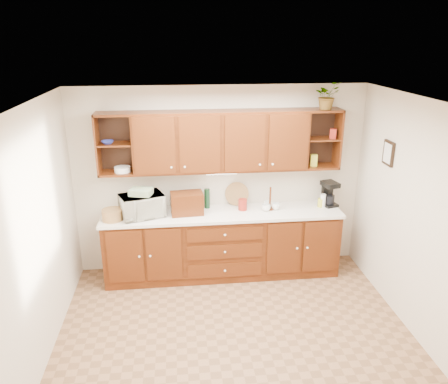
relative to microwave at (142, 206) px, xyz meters
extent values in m
plane|color=#8A6040|center=(1.07, -1.42, -1.09)|extent=(4.00, 4.00, 0.00)
plane|color=white|center=(1.07, -1.42, 1.51)|extent=(4.00, 4.00, 0.00)
plane|color=beige|center=(1.07, 0.33, 0.21)|extent=(4.00, 0.00, 4.00)
plane|color=beige|center=(-0.93, -1.42, 0.21)|extent=(0.00, 3.50, 3.50)
plane|color=beige|center=(3.07, -1.42, 0.21)|extent=(0.00, 3.50, 3.50)
cube|color=#341605|center=(1.07, 0.03, -0.64)|extent=(3.20, 0.60, 0.90)
cube|color=silver|center=(1.07, 0.02, -0.17)|extent=(3.24, 0.64, 0.04)
cube|color=#341605|center=(1.07, 0.16, 0.80)|extent=(2.30, 0.33, 0.80)
cube|color=black|center=(-0.31, 0.32, 0.80)|extent=(0.45, 0.02, 0.80)
cube|color=black|center=(2.44, 0.32, 0.80)|extent=(0.45, 0.02, 0.80)
cube|color=#341605|center=(-0.31, 0.16, 0.80)|extent=(0.43, 0.30, 0.02)
cube|color=#341605|center=(2.44, 0.16, 0.80)|extent=(0.43, 0.30, 0.02)
cube|color=#341605|center=(2.44, 0.16, 1.18)|extent=(0.45, 0.33, 0.03)
cube|color=white|center=(1.07, 0.11, 0.38)|extent=(0.40, 0.05, 0.02)
cube|color=black|center=(3.05, -0.52, 0.76)|extent=(0.03, 0.24, 0.30)
cylinder|color=#9F7442|center=(-0.38, -0.09, -0.08)|extent=(0.29, 0.29, 0.15)
imported|color=beige|center=(0.00, 0.00, 0.00)|extent=(0.64, 0.54, 0.30)
cube|color=#D3CF63|center=(0.00, 0.00, 0.19)|extent=(0.32, 0.27, 0.08)
cylinder|color=black|center=(0.88, 0.20, -0.01)|extent=(0.10, 0.10, 0.27)
cylinder|color=#9F7442|center=(1.30, 0.27, -0.14)|extent=(0.35, 0.17, 0.33)
cube|color=#341605|center=(0.59, 0.03, 0.00)|extent=(0.44, 0.30, 0.30)
cylinder|color=#341605|center=(1.73, 0.06, 0.01)|extent=(0.03, 0.03, 0.32)
cylinder|color=#341605|center=(1.73, 0.06, -0.14)|extent=(0.13, 0.13, 0.02)
imported|color=white|center=(1.81, 0.03, -0.10)|extent=(0.15, 0.15, 0.09)
imported|color=white|center=(1.71, 0.15, -0.10)|extent=(0.15, 0.15, 0.09)
imported|color=white|center=(1.67, 0.01, -0.10)|extent=(0.15, 0.15, 0.09)
cylinder|color=maroon|center=(1.35, 0.07, -0.07)|extent=(0.15, 0.15, 0.15)
cylinder|color=white|center=(2.48, 0.06, -0.06)|extent=(0.08, 0.08, 0.19)
cylinder|color=gold|center=(2.46, 0.07, -0.09)|extent=(0.11, 0.11, 0.12)
cube|color=black|center=(2.59, 0.11, -0.13)|extent=(0.24, 0.28, 0.04)
cube|color=black|center=(2.59, 0.21, 0.01)|extent=(0.17, 0.10, 0.29)
cube|color=black|center=(2.59, 0.11, 0.16)|extent=(0.24, 0.28, 0.06)
cylinder|color=black|center=(2.59, 0.10, -0.06)|extent=(0.17, 0.17, 0.13)
imported|color=navy|center=(-0.39, 0.14, 0.83)|extent=(0.18, 0.18, 0.04)
cylinder|color=white|center=(-0.23, 0.14, 0.46)|extent=(0.23, 0.23, 0.07)
cube|color=gold|center=(2.33, 0.13, 0.51)|extent=(0.10, 0.08, 0.16)
cube|color=maroon|center=(2.57, 0.13, 0.87)|extent=(0.11, 0.10, 0.13)
imported|color=#999999|center=(2.44, 0.12, 1.38)|extent=(0.40, 0.38, 0.36)
camera|label=1|loc=(0.48, -5.42, 2.11)|focal=35.00mm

